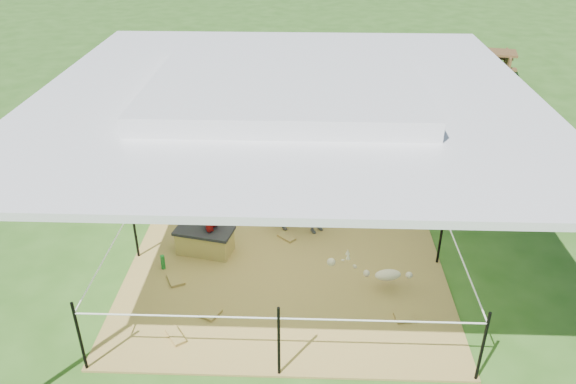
{
  "coord_description": "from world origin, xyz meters",
  "views": [
    {
      "loc": [
        0.27,
        -6.91,
        4.98
      ],
      "look_at": [
        0.0,
        0.6,
        0.85
      ],
      "focal_mm": 35.0,
      "sensor_mm": 36.0,
      "label": 1
    }
  ],
  "objects_px": {
    "distant_person": "(395,78)",
    "picnic_table_near": "(374,80)",
    "foal": "(388,273)",
    "green_bottle": "(163,262)",
    "woman": "(209,204)",
    "trash_barrel": "(440,107)",
    "straw_bale": "(205,242)",
    "picnic_table_far": "(480,64)",
    "pony": "(301,209)"
  },
  "relations": [
    {
      "from": "trash_barrel",
      "to": "distant_person",
      "type": "bearing_deg",
      "value": 119.21
    },
    {
      "from": "woman",
      "to": "picnic_table_far",
      "type": "distance_m",
      "value": 11.26
    },
    {
      "from": "green_bottle",
      "to": "distant_person",
      "type": "xyz_separation_m",
      "value": [
        4.32,
        7.5,
        0.48
      ]
    },
    {
      "from": "picnic_table_near",
      "to": "picnic_table_far",
      "type": "bearing_deg",
      "value": 26.77
    },
    {
      "from": "pony",
      "to": "trash_barrel",
      "type": "bearing_deg",
      "value": -25.39
    },
    {
      "from": "distant_person",
      "to": "foal",
      "type": "bearing_deg",
      "value": 69.05
    },
    {
      "from": "green_bottle",
      "to": "pony",
      "type": "relative_size",
      "value": 0.21
    },
    {
      "from": "green_bottle",
      "to": "distant_person",
      "type": "bearing_deg",
      "value": 60.06
    },
    {
      "from": "straw_bale",
      "to": "pony",
      "type": "xyz_separation_m",
      "value": [
        1.44,
        0.59,
        0.27
      ]
    },
    {
      "from": "straw_bale",
      "to": "trash_barrel",
      "type": "relative_size",
      "value": 0.98
    },
    {
      "from": "green_bottle",
      "to": "foal",
      "type": "relative_size",
      "value": 0.24
    },
    {
      "from": "foal",
      "to": "picnic_table_near",
      "type": "bearing_deg",
      "value": 77.1
    },
    {
      "from": "green_bottle",
      "to": "picnic_table_far",
      "type": "relative_size",
      "value": 0.12
    },
    {
      "from": "foal",
      "to": "picnic_table_near",
      "type": "height_order",
      "value": "picnic_table_near"
    },
    {
      "from": "woman",
      "to": "picnic_table_near",
      "type": "distance_m",
      "value": 8.22
    },
    {
      "from": "picnic_table_near",
      "to": "distant_person",
      "type": "distance_m",
      "value": 0.74
    },
    {
      "from": "trash_barrel",
      "to": "picnic_table_far",
      "type": "relative_size",
      "value": 0.44
    },
    {
      "from": "straw_bale",
      "to": "picnic_table_far",
      "type": "xyz_separation_m",
      "value": [
        6.54,
        9.23,
        0.18
      ]
    },
    {
      "from": "distant_person",
      "to": "picnic_table_near",
      "type": "bearing_deg",
      "value": -59.17
    },
    {
      "from": "trash_barrel",
      "to": "distant_person",
      "type": "height_order",
      "value": "distant_person"
    },
    {
      "from": "green_bottle",
      "to": "trash_barrel",
      "type": "xyz_separation_m",
      "value": [
        5.18,
        5.96,
        0.27
      ]
    },
    {
      "from": "foal",
      "to": "trash_barrel",
      "type": "height_order",
      "value": "trash_barrel"
    },
    {
      "from": "picnic_table_near",
      "to": "woman",
      "type": "bearing_deg",
      "value": -113.09
    },
    {
      "from": "woman",
      "to": "green_bottle",
      "type": "height_order",
      "value": "woman"
    },
    {
      "from": "picnic_table_far",
      "to": "picnic_table_near",
      "type": "bearing_deg",
      "value": -140.66
    },
    {
      "from": "woman",
      "to": "foal",
      "type": "relative_size",
      "value": 1.02
    },
    {
      "from": "picnic_table_far",
      "to": "distant_person",
      "type": "relative_size",
      "value": 1.5
    },
    {
      "from": "green_bottle",
      "to": "foal",
      "type": "bearing_deg",
      "value": -6.21
    },
    {
      "from": "pony",
      "to": "picnic_table_far",
      "type": "bearing_deg",
      "value": -22.98
    },
    {
      "from": "straw_bale",
      "to": "trash_barrel",
      "type": "height_order",
      "value": "trash_barrel"
    },
    {
      "from": "woman",
      "to": "green_bottle",
      "type": "xyz_separation_m",
      "value": [
        -0.65,
        -0.45,
        -0.73
      ]
    },
    {
      "from": "straw_bale",
      "to": "picnic_table_near",
      "type": "relative_size",
      "value": 0.42
    },
    {
      "from": "green_bottle",
      "to": "pony",
      "type": "height_order",
      "value": "pony"
    },
    {
      "from": "trash_barrel",
      "to": "picnic_table_far",
      "type": "xyz_separation_m",
      "value": [
        1.91,
        3.71,
        -0.02
      ]
    },
    {
      "from": "distant_person",
      "to": "woman",
      "type": "bearing_deg",
      "value": 49.53
    },
    {
      "from": "trash_barrel",
      "to": "pony",
      "type": "bearing_deg",
      "value": -122.96
    },
    {
      "from": "pony",
      "to": "green_bottle",
      "type": "bearing_deg",
      "value": 125.23
    },
    {
      "from": "picnic_table_near",
      "to": "picnic_table_far",
      "type": "relative_size",
      "value": 1.02
    },
    {
      "from": "straw_bale",
      "to": "picnic_table_far",
      "type": "bearing_deg",
      "value": 54.68
    },
    {
      "from": "distant_person",
      "to": "green_bottle",
      "type": "bearing_deg",
      "value": 47.09
    },
    {
      "from": "straw_bale",
      "to": "distant_person",
      "type": "relative_size",
      "value": 0.65
    },
    {
      "from": "pony",
      "to": "picnic_table_near",
      "type": "relative_size",
      "value": 0.55
    },
    {
      "from": "picnic_table_near",
      "to": "straw_bale",
      "type": "bearing_deg",
      "value": -113.74
    },
    {
      "from": "green_bottle",
      "to": "trash_barrel",
      "type": "relative_size",
      "value": 0.27
    },
    {
      "from": "straw_bale",
      "to": "picnic_table_far",
      "type": "height_order",
      "value": "picnic_table_far"
    },
    {
      "from": "green_bottle",
      "to": "trash_barrel",
      "type": "distance_m",
      "value": 7.9
    },
    {
      "from": "straw_bale",
      "to": "picnic_table_near",
      "type": "bearing_deg",
      "value": 66.55
    },
    {
      "from": "straw_bale",
      "to": "green_bottle",
      "type": "bearing_deg",
      "value": -140.71
    },
    {
      "from": "trash_barrel",
      "to": "picnic_table_far",
      "type": "distance_m",
      "value": 4.18
    },
    {
      "from": "foal",
      "to": "straw_bale",
      "type": "bearing_deg",
      "value": 154.59
    }
  ]
}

